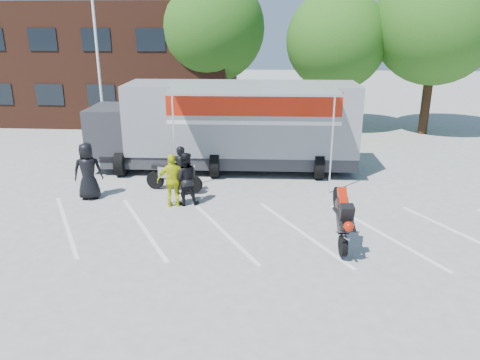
# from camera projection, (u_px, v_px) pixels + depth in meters

# --- Properties ---
(ground) EXTENTS (100.00, 100.00, 0.00)m
(ground) POSITION_uv_depth(u_px,v_px,m) (210.00, 244.00, 13.15)
(ground) COLOR #A6A6A1
(ground) RESTS_ON ground
(parking_bay_lines) EXTENTS (18.09, 13.33, 0.01)m
(parking_bay_lines) POSITION_uv_depth(u_px,v_px,m) (214.00, 229.00, 14.09)
(parking_bay_lines) COLOR white
(parking_bay_lines) RESTS_ON ground
(office_building) EXTENTS (18.00, 8.00, 7.00)m
(office_building) POSITION_uv_depth(u_px,v_px,m) (91.00, 62.00, 29.71)
(office_building) COLOR #4D2618
(office_building) RESTS_ON ground
(flagpole) EXTENTS (1.61, 0.12, 8.00)m
(flagpole) POSITION_uv_depth(u_px,v_px,m) (102.00, 42.00, 21.40)
(flagpole) COLOR white
(flagpole) RESTS_ON ground
(tree_left) EXTENTS (6.12, 6.12, 8.64)m
(tree_left) POSITION_uv_depth(u_px,v_px,m) (211.00, 28.00, 26.60)
(tree_left) COLOR #382314
(tree_left) RESTS_ON ground
(tree_mid) EXTENTS (5.44, 5.44, 7.68)m
(tree_mid) POSITION_uv_depth(u_px,v_px,m) (336.00, 41.00, 25.37)
(tree_mid) COLOR #382314
(tree_mid) RESTS_ON ground
(tree_right) EXTENTS (6.46, 6.46, 9.12)m
(tree_right) POSITION_uv_depth(u_px,v_px,m) (436.00, 23.00, 24.25)
(tree_right) COLOR #382314
(tree_right) RESTS_ON ground
(transporter_truck) EXTENTS (11.45, 5.74, 3.60)m
(transporter_truck) POSITION_uv_depth(u_px,v_px,m) (230.00, 169.00, 19.81)
(transporter_truck) COLOR gray
(transporter_truck) RESTS_ON ground
(parked_motorcycle) EXTENTS (2.37, 1.28, 1.18)m
(parked_motorcycle) POSITION_uv_depth(u_px,v_px,m) (175.00, 191.00, 17.28)
(parked_motorcycle) COLOR #A8A8AC
(parked_motorcycle) RESTS_ON ground
(stunt_bike_rider) EXTENTS (0.90, 1.69, 1.91)m
(stunt_bike_rider) POSITION_uv_depth(u_px,v_px,m) (337.00, 247.00, 12.97)
(stunt_bike_rider) COLOR black
(stunt_bike_rider) RESTS_ON ground
(spectator_leather_a) EXTENTS (1.12, 0.89, 2.01)m
(spectator_leather_a) POSITION_uv_depth(u_px,v_px,m) (88.00, 171.00, 16.23)
(spectator_leather_a) COLOR black
(spectator_leather_a) RESTS_ON ground
(spectator_leather_b) EXTENTS (0.69, 0.48, 1.80)m
(spectator_leather_b) POSITION_uv_depth(u_px,v_px,m) (181.00, 171.00, 16.64)
(spectator_leather_b) COLOR black
(spectator_leather_b) RESTS_ON ground
(spectator_leather_c) EXTENTS (0.99, 0.83, 1.83)m
(spectator_leather_c) POSITION_uv_depth(u_px,v_px,m) (185.00, 179.00, 15.72)
(spectator_leather_c) COLOR black
(spectator_leather_c) RESTS_ON ground
(spectator_hivis) EXTENTS (1.14, 0.66, 1.82)m
(spectator_hivis) POSITION_uv_depth(u_px,v_px,m) (173.00, 180.00, 15.58)
(spectator_hivis) COLOR #D4E00B
(spectator_hivis) RESTS_ON ground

